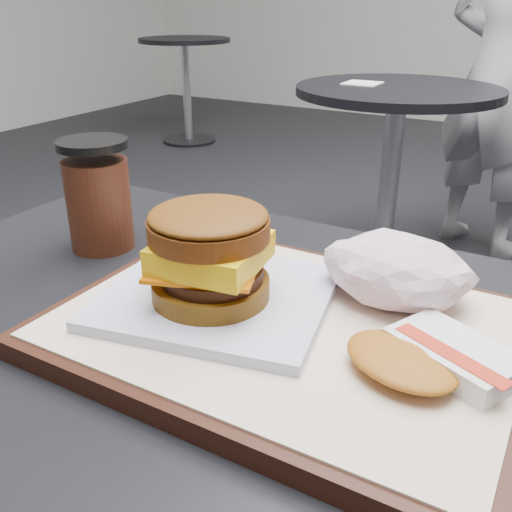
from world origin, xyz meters
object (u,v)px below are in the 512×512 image
Objects in this scene: serving_tray at (287,330)px; breakfast_sandwich at (212,264)px; hash_brown at (430,357)px; customer_table at (220,508)px; neighbor_table at (393,144)px; patron at (503,72)px; coffee_cup at (99,199)px; crumpled_wrapper at (397,270)px.

serving_tray is 1.72× the size of breakfast_sandwich.
customer_table is at bearing -170.52° from hash_brown.
patron is (0.25, 0.58, 0.20)m from neighbor_table.
patron reaches higher than breakfast_sandwich.
coffee_cup is 0.08× the size of patron.
hash_brown is 1.05× the size of crumpled_wrapper.
customer_table is 0.20m from serving_tray.
coffee_cup is 0.17× the size of neighbor_table.
coffee_cup reaches higher than crumpled_wrapper.
patron reaches higher than serving_tray.
coffee_cup is at bearing 111.31° from patron.
serving_tray is 0.51× the size of neighbor_table.
neighbor_table is at bearing 94.62° from coffee_cup.
serving_tray is at bearing -129.96° from crumpled_wrapper.
breakfast_sandwich is 0.19m from hash_brown.
crumpled_wrapper is 0.17× the size of neighbor_table.
serving_tray is 2.20m from patron.
breakfast_sandwich is (-0.07, -0.01, 0.05)m from serving_tray.
neighbor_table is (-0.12, 1.54, -0.28)m from coffee_cup.
coffee_cup is (-0.27, 0.07, 0.05)m from serving_tray.
patron reaches higher than hash_brown.
crumpled_wrapper is (0.11, 0.12, 0.23)m from customer_table.
patron is at bearing 92.18° from breakfast_sandwich.
breakfast_sandwich reaches higher than hash_brown.
serving_tray is 3.07× the size of coffee_cup.
customer_table is at bearing -56.84° from breakfast_sandwich.
customer_table is 0.27m from hash_brown.
serving_tray is 1.68m from neighbor_table.
coffee_cup reaches higher than serving_tray.
neighbor_table is at bearing 101.98° from customer_table.
serving_tray is 2.97× the size of crumpled_wrapper.
hash_brown is at bearing 121.58° from patron.
hash_brown is at bearing -72.32° from neighbor_table.
patron is (-0.22, 2.12, -0.07)m from crumpled_wrapper.
coffee_cup is 1.57m from neighbor_table.
crumpled_wrapper reaches higher than serving_tray.
hash_brown is at bearing -59.13° from crumpled_wrapper.
patron is (0.12, 2.13, -0.08)m from coffee_cup.
crumpled_wrapper is at bearing 50.04° from serving_tray.
coffee_cup is (-0.23, 0.11, 0.24)m from customer_table.
customer_table is at bearing -25.70° from coffee_cup.
patron is (-0.27, 2.21, -0.05)m from hash_brown.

